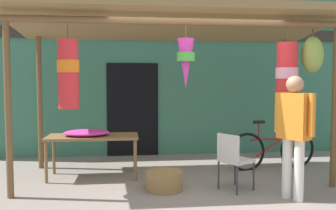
% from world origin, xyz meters
% --- Properties ---
extents(ground_plane, '(30.00, 30.00, 0.00)m').
position_xyz_m(ground_plane, '(0.00, 0.00, 0.00)').
color(ground_plane, gray).
extents(shop_facade, '(9.50, 0.29, 4.24)m').
position_xyz_m(shop_facade, '(-0.01, 2.74, 2.12)').
color(shop_facade, '#387056').
rests_on(shop_facade, ground_plane).
extents(market_stall_canopy, '(5.21, 2.19, 2.72)m').
position_xyz_m(market_stall_canopy, '(-0.19, 0.70, 2.38)').
color(market_stall_canopy, brown).
rests_on(market_stall_canopy, ground_plane).
extents(display_table, '(1.50, 0.67, 0.70)m').
position_xyz_m(display_table, '(-1.58, 0.93, 0.63)').
color(display_table, brown).
rests_on(display_table, ground_plane).
extents(flower_heap_on_table, '(0.75, 0.53, 0.10)m').
position_xyz_m(flower_heap_on_table, '(-1.66, 0.90, 0.76)').
color(flower_heap_on_table, '#D13399').
rests_on(flower_heap_on_table, display_table).
extents(folding_chair, '(0.55, 0.55, 0.84)m').
position_xyz_m(folding_chair, '(0.52, -0.05, 0.50)').
color(folding_chair, beige).
rests_on(folding_chair, ground_plane).
extents(wicker_basket_by_table, '(0.54, 0.54, 0.28)m').
position_xyz_m(wicker_basket_by_table, '(-0.47, 0.09, 0.14)').
color(wicker_basket_by_table, olive).
rests_on(wicker_basket_by_table, ground_plane).
extents(parked_bicycle, '(1.74, 0.44, 0.92)m').
position_xyz_m(parked_bicycle, '(1.64, 1.16, 0.35)').
color(parked_bicycle, black).
rests_on(parked_bicycle, ground_plane).
extents(customer_foreground, '(0.40, 0.52, 1.67)m').
position_xyz_m(customer_foreground, '(1.22, -0.51, 0.99)').
color(customer_foreground, silver).
rests_on(customer_foreground, ground_plane).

